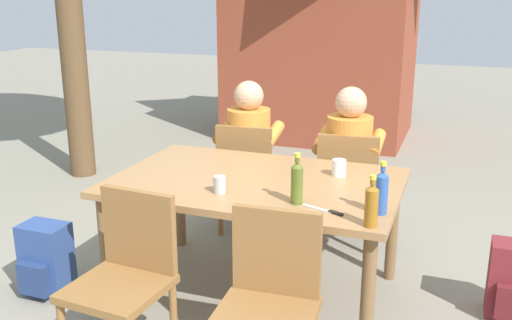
# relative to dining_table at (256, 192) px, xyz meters

# --- Properties ---
(ground_plane) EXTENTS (24.00, 24.00, 0.00)m
(ground_plane) POSITION_rel_dining_table_xyz_m (0.00, 0.00, -0.66)
(ground_plane) COLOR gray
(dining_table) EXTENTS (1.68, 1.09, 0.74)m
(dining_table) POSITION_rel_dining_table_xyz_m (0.00, 0.00, 0.00)
(dining_table) COLOR #A37547
(dining_table) RESTS_ON ground_plane
(chair_far_right) EXTENTS (0.49, 0.49, 0.87)m
(chair_far_right) POSITION_rel_dining_table_xyz_m (0.39, 0.85, -0.17)
(chair_far_right) COLOR olive
(chair_far_right) RESTS_ON ground_plane
(chair_far_left) EXTENTS (0.47, 0.47, 0.87)m
(chair_far_left) POSITION_rel_dining_table_xyz_m (-0.37, 0.85, -0.17)
(chair_far_left) COLOR olive
(chair_far_left) RESTS_ON ground_plane
(chair_near_left) EXTENTS (0.47, 0.47, 0.87)m
(chair_near_left) POSITION_rel_dining_table_xyz_m (-0.37, -0.85, -0.17)
(chair_near_left) COLOR olive
(chair_near_left) RESTS_ON ground_plane
(chair_near_right) EXTENTS (0.46, 0.46, 0.87)m
(chair_near_right) POSITION_rel_dining_table_xyz_m (0.37, -0.85, -0.17)
(chair_near_right) COLOR olive
(chair_near_right) RESTS_ON ground_plane
(person_in_white_shirt) EXTENTS (0.47, 0.62, 1.18)m
(person_in_white_shirt) POSITION_rel_dining_table_xyz_m (0.38, 0.96, -0.01)
(person_in_white_shirt) COLOR orange
(person_in_white_shirt) RESTS_ON ground_plane
(person_in_plaid_shirt) EXTENTS (0.47, 0.62, 1.18)m
(person_in_plaid_shirt) POSITION_rel_dining_table_xyz_m (-0.38, 0.96, -0.01)
(person_in_plaid_shirt) COLOR orange
(person_in_plaid_shirt) RESTS_ON ground_plane
(bottle_amber) EXTENTS (0.06, 0.06, 0.25)m
(bottle_amber) POSITION_rel_dining_table_xyz_m (0.75, -0.47, 0.19)
(bottle_amber) COLOR #996019
(bottle_amber) RESTS_ON dining_table
(bottle_olive) EXTENTS (0.06, 0.06, 0.27)m
(bottle_olive) POSITION_rel_dining_table_xyz_m (0.34, -0.30, 0.20)
(bottle_olive) COLOR #566623
(bottle_olive) RESTS_ON dining_table
(bottle_blue) EXTENTS (0.06, 0.06, 0.27)m
(bottle_blue) POSITION_rel_dining_table_xyz_m (0.77, -0.29, 0.20)
(bottle_blue) COLOR #2D56A3
(bottle_blue) RESTS_ON dining_table
(cup_steel) EXTENTS (0.07, 0.07, 0.10)m
(cup_steel) POSITION_rel_dining_table_xyz_m (-0.11, -0.29, 0.13)
(cup_steel) COLOR #B2B7BC
(cup_steel) RESTS_ON dining_table
(cup_white) EXTENTS (0.08, 0.08, 0.10)m
(cup_white) POSITION_rel_dining_table_xyz_m (0.44, 0.24, 0.13)
(cup_white) COLOR white
(cup_white) RESTS_ON dining_table
(table_knife) EXTENTS (0.23, 0.10, 0.01)m
(table_knife) POSITION_rel_dining_table_xyz_m (0.51, -0.36, 0.08)
(table_knife) COLOR silver
(table_knife) RESTS_ON dining_table
(backpack_by_near_side) EXTENTS (0.28, 0.26, 0.45)m
(backpack_by_near_side) POSITION_rel_dining_table_xyz_m (-1.22, -0.45, -0.44)
(backpack_by_near_side) COLOR #2D4784
(backpack_by_near_side) RESTS_ON ground_plane
(brick_kiosk) EXTENTS (2.49, 1.88, 2.60)m
(brick_kiosk) POSITION_rel_dining_table_xyz_m (-0.64, 4.18, 0.70)
(brick_kiosk) COLOR brown
(brick_kiosk) RESTS_ON ground_plane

